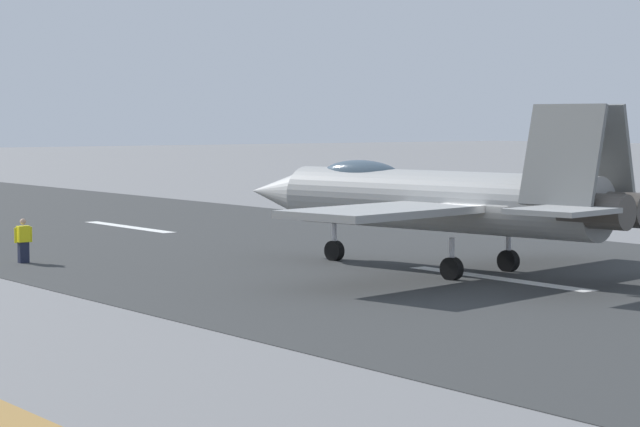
{
  "coord_description": "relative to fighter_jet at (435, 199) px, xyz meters",
  "views": [
    {
      "loc": [
        -29.88,
        29.63,
        5.21
      ],
      "look_at": [
        2.85,
        5.0,
        2.2
      ],
      "focal_mm": 71.48,
      "sensor_mm": 36.0,
      "label": 1
    }
  ],
  "objects": [
    {
      "name": "ground_plane",
      "position": [
        -2.61,
        -0.23,
        -2.51
      ],
      "size": [
        400.0,
        400.0,
        0.0
      ],
      "primitive_type": "plane",
      "color": "slate"
    },
    {
      "name": "runway_strip",
      "position": [
        -2.63,
        -0.23,
        -2.5
      ],
      "size": [
        240.0,
        26.0,
        0.02
      ],
      "color": "#313233",
      "rests_on": "ground"
    },
    {
      "name": "crew_person",
      "position": [
        10.84,
        10.32,
        -1.69
      ],
      "size": [
        0.3,
        0.7,
        1.64
      ],
      "color": "#1E2338",
      "rests_on": "ground"
    },
    {
      "name": "marker_cone_mid",
      "position": [
        8.81,
        -12.45,
        -2.23
      ],
      "size": [
        0.44,
        0.44,
        0.55
      ],
      "primitive_type": "cone",
      "color": "orange",
      "rests_on": "ground"
    },
    {
      "name": "fighter_jet",
      "position": [
        0.0,
        0.0,
        0.0
      ],
      "size": [
        17.44,
        15.05,
        5.71
      ],
      "color": "#979897",
      "rests_on": "ground"
    }
  ]
}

